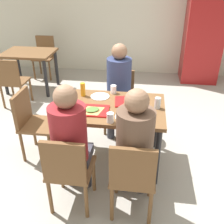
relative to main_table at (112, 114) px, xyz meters
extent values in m
cube|color=#9E998E|center=(0.00, 0.00, -0.64)|extent=(10.00, 10.00, 0.02)
cube|color=beige|center=(0.00, 3.20, 0.77)|extent=(10.00, 0.10, 2.80)
cube|color=brown|center=(0.00, 0.00, 0.08)|extent=(1.14, 0.79, 0.04)
cylinder|color=black|center=(-0.51, -0.34, -0.29)|extent=(0.06, 0.06, 0.69)
cylinder|color=black|center=(0.51, -0.34, -0.29)|extent=(0.06, 0.06, 0.69)
cylinder|color=black|center=(-0.51, 0.34, -0.29)|extent=(0.06, 0.06, 0.69)
cylinder|color=black|center=(0.51, 0.34, -0.29)|extent=(0.06, 0.06, 0.69)
cube|color=brown|center=(-0.29, -0.70, -0.21)|extent=(0.40, 0.40, 0.03)
cube|color=brown|center=(-0.29, -0.88, 0.00)|extent=(0.38, 0.04, 0.40)
cylinder|color=brown|center=(-0.46, -0.53, -0.43)|extent=(0.04, 0.04, 0.40)
cylinder|color=brown|center=(-0.12, -0.53, -0.43)|extent=(0.04, 0.04, 0.40)
cylinder|color=brown|center=(-0.46, -0.87, -0.43)|extent=(0.04, 0.04, 0.40)
cylinder|color=brown|center=(-0.12, -0.87, -0.43)|extent=(0.04, 0.04, 0.40)
cube|color=brown|center=(0.29, -0.70, -0.21)|extent=(0.40, 0.40, 0.03)
cube|color=brown|center=(0.29, -0.88, 0.00)|extent=(0.38, 0.04, 0.40)
cylinder|color=brown|center=(0.12, -0.53, -0.43)|extent=(0.04, 0.04, 0.40)
cylinder|color=brown|center=(0.46, -0.53, -0.43)|extent=(0.04, 0.04, 0.40)
cylinder|color=brown|center=(0.12, -0.87, -0.43)|extent=(0.04, 0.04, 0.40)
cylinder|color=brown|center=(0.46, -0.87, -0.43)|extent=(0.04, 0.04, 0.40)
cube|color=brown|center=(0.00, 0.70, -0.21)|extent=(0.40, 0.40, 0.03)
cube|color=brown|center=(0.00, 0.88, 0.00)|extent=(0.38, 0.04, 0.40)
cylinder|color=brown|center=(0.17, 0.53, -0.43)|extent=(0.04, 0.04, 0.40)
cylinder|color=brown|center=(-0.17, 0.53, -0.43)|extent=(0.04, 0.04, 0.40)
cylinder|color=brown|center=(0.17, 0.87, -0.43)|extent=(0.04, 0.04, 0.40)
cylinder|color=brown|center=(-0.17, 0.87, -0.43)|extent=(0.04, 0.04, 0.40)
cube|color=brown|center=(-0.87, 0.00, -0.21)|extent=(0.40, 0.40, 0.03)
cube|color=brown|center=(-1.05, 0.00, 0.00)|extent=(0.04, 0.38, 0.40)
cylinder|color=brown|center=(-0.70, 0.17, -0.43)|extent=(0.04, 0.04, 0.40)
cylinder|color=brown|center=(-0.70, -0.17, -0.43)|extent=(0.04, 0.04, 0.40)
cylinder|color=brown|center=(-1.04, 0.17, -0.43)|extent=(0.04, 0.04, 0.40)
cylinder|color=brown|center=(-1.04, -0.17, -0.43)|extent=(0.04, 0.04, 0.40)
cylinder|color=#383842|center=(-0.37, -0.47, -0.42)|extent=(0.10, 0.10, 0.43)
cylinder|color=#383842|center=(-0.21, -0.47, -0.42)|extent=(0.10, 0.10, 0.43)
cube|color=#383842|center=(-0.29, -0.57, -0.15)|extent=(0.32, 0.28, 0.10)
cylinder|color=maroon|center=(-0.29, -0.68, 0.16)|extent=(0.32, 0.32, 0.52)
sphere|color=#8C664C|center=(-0.29, -0.68, 0.51)|extent=(0.20, 0.20, 0.20)
cylinder|color=#383842|center=(0.21, -0.47, -0.42)|extent=(0.10, 0.10, 0.43)
cylinder|color=#383842|center=(0.37, -0.47, -0.42)|extent=(0.10, 0.10, 0.43)
cube|color=#383842|center=(0.29, -0.57, -0.15)|extent=(0.32, 0.28, 0.10)
cylinder|color=brown|center=(0.29, -0.68, 0.16)|extent=(0.32, 0.32, 0.52)
sphere|color=#8C664C|center=(0.29, -0.68, 0.51)|extent=(0.20, 0.20, 0.20)
cylinder|color=#383842|center=(0.08, 0.47, -0.42)|extent=(0.10, 0.10, 0.43)
cylinder|color=#383842|center=(-0.08, 0.47, -0.42)|extent=(0.10, 0.10, 0.43)
cube|color=#383842|center=(0.00, 0.57, -0.15)|extent=(0.32, 0.28, 0.10)
cylinder|color=navy|center=(0.00, 0.68, 0.16)|extent=(0.32, 0.32, 0.52)
sphere|color=#8C664C|center=(0.00, 0.68, 0.51)|extent=(0.20, 0.20, 0.20)
cube|color=red|center=(-0.20, -0.14, 0.11)|extent=(0.36, 0.26, 0.02)
cube|color=red|center=(0.20, 0.12, 0.11)|extent=(0.39, 0.30, 0.02)
cylinder|color=white|center=(-0.17, 0.22, 0.10)|extent=(0.22, 0.22, 0.01)
cylinder|color=white|center=(0.17, -0.22, 0.10)|extent=(0.22, 0.22, 0.01)
pyramid|color=tan|center=(-0.18, -0.16, 0.12)|extent=(0.27, 0.26, 0.01)
ellipsoid|color=#4C7233|center=(-0.18, -0.16, 0.13)|extent=(0.19, 0.18, 0.01)
pyramid|color=#C68C47|center=(0.21, 0.10, 0.12)|extent=(0.24, 0.24, 0.01)
ellipsoid|color=#D8C67F|center=(0.21, 0.10, 0.13)|extent=(0.16, 0.17, 0.01)
cylinder|color=white|center=(-0.03, 0.34, 0.15)|extent=(0.07, 0.07, 0.10)
cylinder|color=white|center=(0.03, -0.34, 0.15)|extent=(0.07, 0.07, 0.10)
cylinder|color=white|center=(-0.46, 0.06, 0.15)|extent=(0.07, 0.07, 0.10)
cylinder|color=#B7BCC6|center=(0.49, 0.02, 0.16)|extent=(0.07, 0.07, 0.12)
cylinder|color=orange|center=(-0.37, 0.22, 0.18)|extent=(0.06, 0.06, 0.16)
sphere|color=silver|center=(-0.49, -0.02, 0.15)|extent=(0.10, 0.10, 0.10)
cube|color=maroon|center=(1.40, 2.85, 0.32)|extent=(0.70, 0.60, 1.90)
cube|color=brown|center=(-1.79, 1.90, 0.08)|extent=(0.90, 0.70, 0.04)
cylinder|color=black|center=(-2.18, 1.61, -0.29)|extent=(0.06, 0.06, 0.69)
cylinder|color=black|center=(-1.40, 1.61, -0.29)|extent=(0.06, 0.06, 0.69)
cylinder|color=black|center=(-2.18, 2.19, -0.29)|extent=(0.06, 0.06, 0.69)
cylinder|color=black|center=(-1.40, 2.19, -0.29)|extent=(0.06, 0.06, 0.69)
cube|color=brown|center=(-1.79, 1.25, -0.21)|extent=(0.40, 0.40, 0.03)
cube|color=brown|center=(-1.79, 1.07, 0.00)|extent=(0.38, 0.04, 0.40)
cylinder|color=brown|center=(-1.96, 1.42, -0.43)|extent=(0.04, 0.04, 0.40)
cylinder|color=brown|center=(-1.62, 1.42, -0.43)|extent=(0.04, 0.04, 0.40)
cylinder|color=brown|center=(-1.96, 1.08, -0.43)|extent=(0.04, 0.04, 0.40)
cylinder|color=brown|center=(-1.62, 1.08, -0.43)|extent=(0.04, 0.04, 0.40)
cube|color=brown|center=(-1.79, 2.55, -0.21)|extent=(0.40, 0.40, 0.03)
cube|color=brown|center=(-1.79, 2.73, 0.00)|extent=(0.38, 0.04, 0.40)
cylinder|color=brown|center=(-1.62, 2.38, -0.43)|extent=(0.04, 0.04, 0.40)
cylinder|color=brown|center=(-1.96, 2.38, -0.43)|extent=(0.04, 0.04, 0.40)
cylinder|color=brown|center=(-1.62, 2.72, -0.43)|extent=(0.04, 0.04, 0.40)
cylinder|color=brown|center=(-1.96, 2.72, -0.43)|extent=(0.04, 0.04, 0.40)
camera|label=1|loc=(0.34, -2.49, 1.41)|focal=41.76mm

